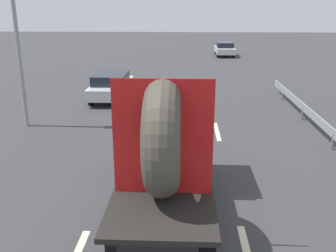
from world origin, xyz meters
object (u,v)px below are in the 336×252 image
(flatbed_truck, at_px, (167,137))
(traffic_light, at_px, (15,19))
(oncoming_car, at_px, (225,49))
(distant_sedan, at_px, (111,85))

(flatbed_truck, xyz_separation_m, traffic_light, (-5.91, 5.86, 2.49))
(oncoming_car, bearing_deg, distant_sedan, -112.91)
(distant_sedan, xyz_separation_m, traffic_light, (-2.57, -4.63, 3.44))
(distant_sedan, distance_m, oncoming_car, 19.17)
(traffic_light, bearing_deg, flatbed_truck, -44.76)
(distant_sedan, height_order, oncoming_car, distant_sedan)
(flatbed_truck, relative_size, traffic_light, 0.87)
(flatbed_truck, height_order, oncoming_car, flatbed_truck)
(traffic_light, height_order, oncoming_car, traffic_light)
(traffic_light, bearing_deg, distant_sedan, 60.95)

